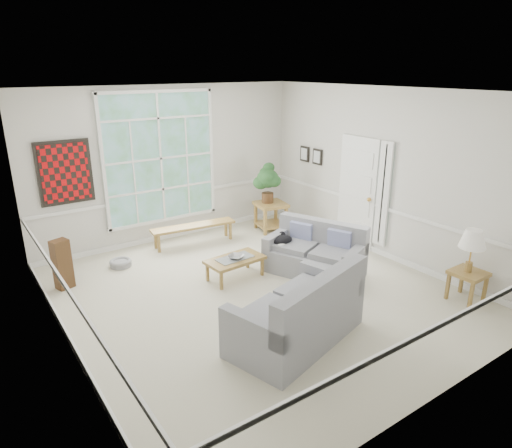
{
  "coord_description": "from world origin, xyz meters",
  "views": [
    {
      "loc": [
        -3.63,
        -5.16,
        3.32
      ],
      "look_at": [
        0.1,
        0.2,
        1.05
      ],
      "focal_mm": 32.0,
      "sensor_mm": 36.0,
      "label": 1
    }
  ],
  "objects_px": {
    "loveseat_front": "(296,305)",
    "side_table": "(466,286)",
    "loveseat_right": "(315,250)",
    "coffee_table": "(235,268)",
    "end_table": "(271,217)"
  },
  "relations": [
    {
      "from": "loveseat_front",
      "to": "side_table",
      "type": "height_order",
      "value": "loveseat_front"
    },
    {
      "from": "side_table",
      "to": "loveseat_right",
      "type": "bearing_deg",
      "value": 121.47
    },
    {
      "from": "coffee_table",
      "to": "end_table",
      "type": "relative_size",
      "value": 1.57
    },
    {
      "from": "loveseat_right",
      "to": "loveseat_front",
      "type": "relative_size",
      "value": 0.87
    },
    {
      "from": "loveseat_front",
      "to": "coffee_table",
      "type": "relative_size",
      "value": 1.92
    },
    {
      "from": "loveseat_front",
      "to": "loveseat_right",
      "type": "bearing_deg",
      "value": 26.31
    },
    {
      "from": "loveseat_front",
      "to": "end_table",
      "type": "bearing_deg",
      "value": 42.44
    },
    {
      "from": "loveseat_front",
      "to": "coffee_table",
      "type": "xyz_separation_m",
      "value": [
        0.32,
        1.95,
        -0.32
      ]
    },
    {
      "from": "loveseat_right",
      "to": "coffee_table",
      "type": "distance_m",
      "value": 1.35
    },
    {
      "from": "loveseat_front",
      "to": "side_table",
      "type": "distance_m",
      "value": 2.82
    },
    {
      "from": "loveseat_front",
      "to": "end_table",
      "type": "distance_m",
      "value": 4.12
    },
    {
      "from": "loveseat_right",
      "to": "end_table",
      "type": "bearing_deg",
      "value": 49.22
    },
    {
      "from": "coffee_table",
      "to": "end_table",
      "type": "height_order",
      "value": "end_table"
    },
    {
      "from": "end_table",
      "to": "side_table",
      "type": "height_order",
      "value": "end_table"
    },
    {
      "from": "coffee_table",
      "to": "side_table",
      "type": "bearing_deg",
      "value": -51.1
    }
  ]
}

